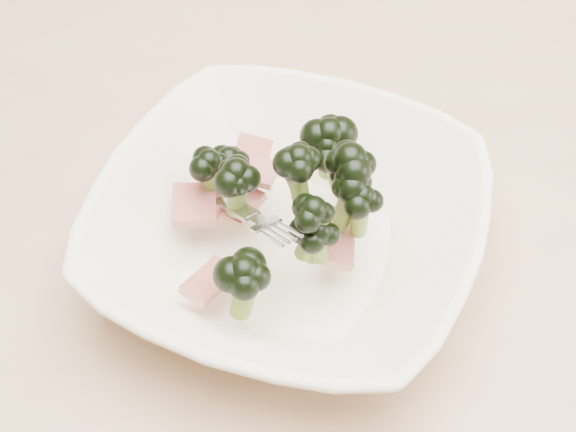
# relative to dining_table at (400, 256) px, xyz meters

# --- Properties ---
(dining_table) EXTENTS (1.20, 0.80, 0.75)m
(dining_table) POSITION_rel_dining_table_xyz_m (0.00, 0.00, 0.00)
(dining_table) COLOR tan
(dining_table) RESTS_ON ground
(broccoli_dish) EXTENTS (0.38, 0.38, 0.13)m
(broccoli_dish) POSITION_rel_dining_table_xyz_m (-0.11, -0.07, 0.14)
(broccoli_dish) COLOR white
(broccoli_dish) RESTS_ON dining_table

